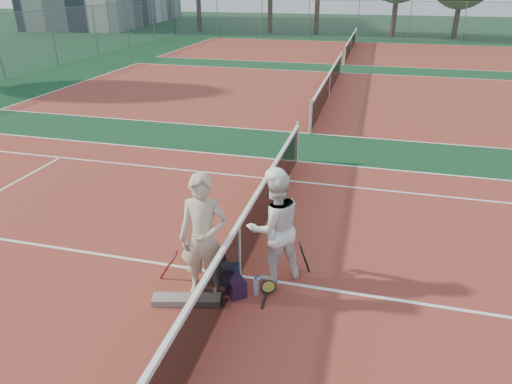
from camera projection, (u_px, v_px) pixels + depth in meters
ground at (239, 276)px, 7.60m from camera, size 130.00×130.00×0.00m
court_main at (239, 276)px, 7.60m from camera, size 23.77×10.97×0.01m
court_far_a at (329, 96)px, 19.44m from camera, size 23.77×10.97×0.01m
court_far_b at (350, 52)px, 31.29m from camera, size 23.77×10.97×0.01m
net_main at (239, 250)px, 7.39m from camera, size 0.10×10.98×1.02m
net_far_a at (330, 84)px, 19.23m from camera, size 0.10×10.98×1.02m
net_far_b at (351, 44)px, 31.07m from camera, size 0.10×10.98×1.02m
fence_back at (358, 21)px, 36.80m from camera, size 32.00×0.06×3.00m
player_a at (203, 238)px, 6.76m from camera, size 0.79×0.57×2.02m
player_b at (275, 227)px, 7.21m from camera, size 1.15×1.11×1.87m
racket_red at (174, 266)px, 7.41m from camera, size 0.39×0.34×0.53m
racket_black_held at (301, 258)px, 7.58m from camera, size 0.29×0.32×0.58m
racket_spare at (269, 288)px, 7.22m from camera, size 0.28×0.60×0.11m
sports_bag_navy at (226, 274)px, 7.39m from camera, size 0.41×0.29×0.31m
sports_bag_purple at (235, 286)px, 7.11m from camera, size 0.42×0.43×0.29m
net_cover_canvas at (187, 300)px, 6.95m from camera, size 1.07×0.48×0.11m
water_bottle at (256, 287)px, 7.09m from camera, size 0.09×0.09×0.30m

